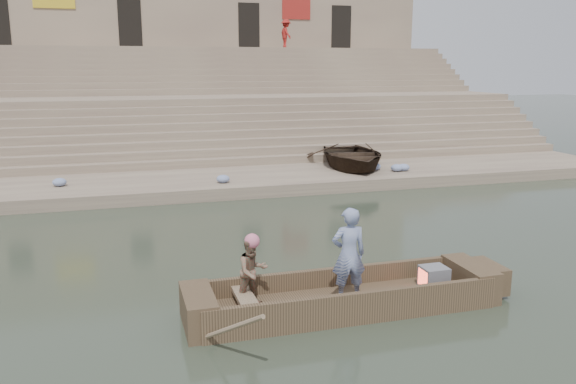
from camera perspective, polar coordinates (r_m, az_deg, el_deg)
name	(u,v)px	position (r m, az deg, el deg)	size (l,w,h in m)	color
ground	(267,261)	(12.97, -2.08, -6.76)	(120.00, 120.00, 0.00)	#2C3729
lower_landing	(211,183)	(20.51, -7.58, 0.88)	(32.00, 4.00, 0.40)	gray
mid_landing	(185,127)	(27.69, -10.05, 6.28)	(32.00, 3.00, 2.80)	gray
upper_landing	(171,94)	(34.55, -11.43, 9.39)	(32.00, 3.00, 5.20)	gray
ghat_steps	(181,116)	(29.33, -10.45, 7.38)	(32.00, 11.00, 5.20)	gray
building_wall	(163,43)	(38.52, -12.17, 14.11)	(32.00, 5.07, 11.20)	tan
main_rowboat	(343,304)	(10.52, 5.44, -10.85)	(5.00, 1.30, 0.22)	brown
rowboat_trim	(355,292)	(10.51, 6.55, -9.73)	(6.04, 2.63, 1.86)	brown
standing_man	(349,254)	(10.12, 5.96, -6.10)	(0.61, 0.40, 1.66)	navy
rowing_man	(252,271)	(9.98, -3.50, -7.76)	(0.58, 0.45, 1.19)	#2A7F5B
television	(433,277)	(11.14, 14.04, -8.11)	(0.46, 0.42, 0.40)	slate
beached_rowboat	(351,155)	(22.35, 6.23, 3.60)	(3.24, 4.54, 0.94)	#2D2116
pedestrian	(286,34)	(36.02, -0.20, 15.23)	(1.10, 0.63, 1.70)	maroon
cloth_bundles	(299,172)	(20.57, 1.11, 1.96)	(12.43, 1.36, 0.26)	#3F5999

